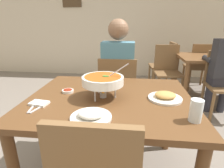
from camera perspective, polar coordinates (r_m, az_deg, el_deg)
The scene contains 17 objects.
cafe_rear_partition at distance 4.48m, azimuth 4.59°, elevation 21.80°, with size 10.00×0.10×3.00m, color beige.
dining_table_main at distance 1.40m, azimuth -0.67°, elevation -8.04°, with size 1.20×0.98×0.75m.
chair_diner_main at distance 2.16m, azimuth 1.79°, elevation -1.84°, with size 0.44×0.44×0.90m.
diner_main at distance 2.12m, azimuth 1.92°, elevation 4.46°, with size 0.40×0.45×1.31m.
curry_bowl at distance 1.30m, azimuth -2.89°, elevation 1.07°, with size 0.33×0.30×0.26m.
rice_plate at distance 1.06m, azimuth -6.63°, elevation -9.79°, with size 0.24×0.24×0.06m.
appetizer_plate at distance 1.36m, azimuth 16.36°, elevation -3.82°, with size 0.24×0.24×0.06m.
sauce_dish at distance 1.48m, azimuth -13.72°, elevation -2.12°, with size 0.09×0.09×0.02m.
napkin_folded at distance 1.33m, azimuth -21.96°, elevation -5.64°, with size 0.12×0.08×0.02m, color white.
fork_utensil at distance 1.30m, azimuth -23.73°, elevation -6.62°, with size 0.01×0.17×0.01m, color silver.
spoon_utensil at distance 1.27m, azimuth -21.76°, elevation -6.82°, with size 0.01×0.17×0.01m, color silver.
drink_glass at distance 1.12m, azimuth 24.87°, elevation -7.91°, with size 0.07×0.07×0.13m.
dining_table_far at distance 3.39m, azimuth 28.40°, elevation 5.43°, with size 1.00×0.80×0.75m.
chair_bg_middle at distance 2.95m, azimuth 31.41°, elevation 1.10°, with size 0.45×0.45×0.90m.
chair_bg_right at distance 3.85m, azimuth 25.88°, elevation 5.60°, with size 0.45×0.45×0.90m.
chair_bg_corner at distance 3.79m, azimuth 16.67°, elevation 6.52°, with size 0.48×0.48×0.90m.
chair_bg_window at distance 3.33m, azimuth 16.95°, elevation 4.86°, with size 0.47×0.47×0.90m.
Camera 1 is at (0.15, -1.23, 1.28)m, focal length 29.05 mm.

